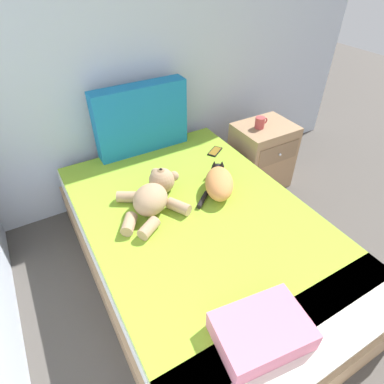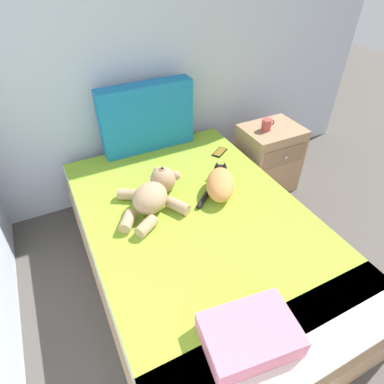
{
  "view_description": "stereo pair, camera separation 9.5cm",
  "coord_description": "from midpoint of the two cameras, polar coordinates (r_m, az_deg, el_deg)",
  "views": [
    {
      "loc": [
        0.41,
        1.91,
        1.89
      ],
      "look_at": [
        1.21,
        3.3,
        0.6
      ],
      "focal_mm": 30.04,
      "sensor_mm": 36.0,
      "label": 1
    },
    {
      "loc": [
        0.49,
        1.87,
        1.89
      ],
      "look_at": [
        1.21,
        3.3,
        0.6
      ],
      "focal_mm": 30.04,
      "sensor_mm": 36.0,
      "label": 2
    }
  ],
  "objects": [
    {
      "name": "patterned_cushion",
      "position": [
        2.59,
        -10.06,
        12.63
      ],
      "size": [
        0.74,
        0.14,
        0.53
      ],
      "color": "#1972AD",
      "rests_on": "bed"
    },
    {
      "name": "bed",
      "position": [
        2.2,
        0.29,
        -9.46
      ],
      "size": [
        1.39,
        2.08,
        0.5
      ],
      "color": "#9E7A56",
      "rests_on": "ground_plane"
    },
    {
      "name": "mug",
      "position": [
        2.8,
        11.03,
        11.99
      ],
      "size": [
        0.12,
        0.08,
        0.09
      ],
      "color": "#B23F3F",
      "rests_on": "nightstand"
    },
    {
      "name": "ground_plane",
      "position": [
        2.29,
        28.07,
        -24.37
      ],
      "size": [
        10.64,
        10.64,
        0.0
      ],
      "primitive_type": "plane",
      "color": "#4C4742"
    },
    {
      "name": "teddy_bear",
      "position": [
        2.08,
        -8.08,
        -0.49
      ],
      "size": [
        0.52,
        0.51,
        0.19
      ],
      "color": "tan",
      "rests_on": "bed"
    },
    {
      "name": "cell_phone",
      "position": [
        2.64,
        3.07,
        7.21
      ],
      "size": [
        0.16,
        0.14,
        0.01
      ],
      "color": "black",
      "rests_on": "bed"
    },
    {
      "name": "nightstand",
      "position": [
        3.01,
        11.33,
        6.26
      ],
      "size": [
        0.5,
        0.43,
        0.61
      ],
      "color": "#9E7A56",
      "rests_on": "ground_plane"
    },
    {
      "name": "wall_back",
      "position": [
        2.77,
        -2.21,
        27.3
      ],
      "size": [
        3.55,
        0.06,
        2.67
      ],
      "primitive_type": "cube",
      "color": "silver",
      "rests_on": "ground_plane"
    },
    {
      "name": "cat",
      "position": [
        2.19,
        3.57,
        1.76
      ],
      "size": [
        0.39,
        0.41,
        0.15
      ],
      "color": "#D18447",
      "rests_on": "bed"
    },
    {
      "name": "throw_pillow",
      "position": [
        1.53,
        10.36,
        -23.13
      ],
      "size": [
        0.43,
        0.33,
        0.11
      ],
      "primitive_type": "cube",
      "rotation": [
        0.0,
        0.0,
        -0.13
      ],
      "color": "#D1728C",
      "rests_on": "bed"
    }
  ]
}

